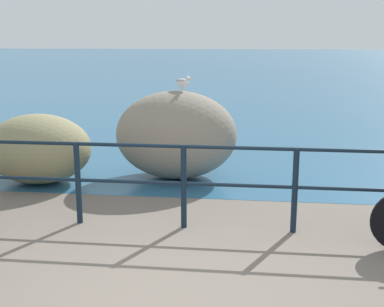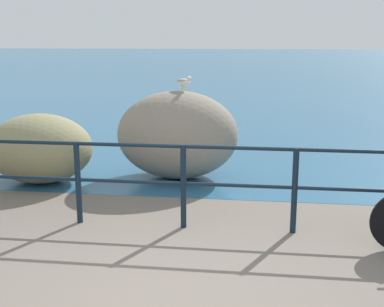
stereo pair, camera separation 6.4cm
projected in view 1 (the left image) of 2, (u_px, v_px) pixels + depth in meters
name	position (u px, v px, depth m)	size (l,w,h in m)	color
ground_plane	(235.00, 87.00, 23.72)	(120.00, 120.00, 0.10)	#6B6056
sea_surface	(245.00, 60.00, 50.70)	(120.00, 90.00, 0.01)	#285B7F
promenade_railing	(184.00, 177.00, 5.95)	(7.87, 0.07, 1.02)	black
breakwater_boulder_main	(176.00, 135.00, 8.09)	(1.95, 1.46, 1.42)	gray
breakwater_boulder_left	(38.00, 149.00, 7.85)	(1.66, 1.35, 1.09)	#88825C
seagull	(183.00, 82.00, 7.95)	(0.31, 0.26, 0.23)	gold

